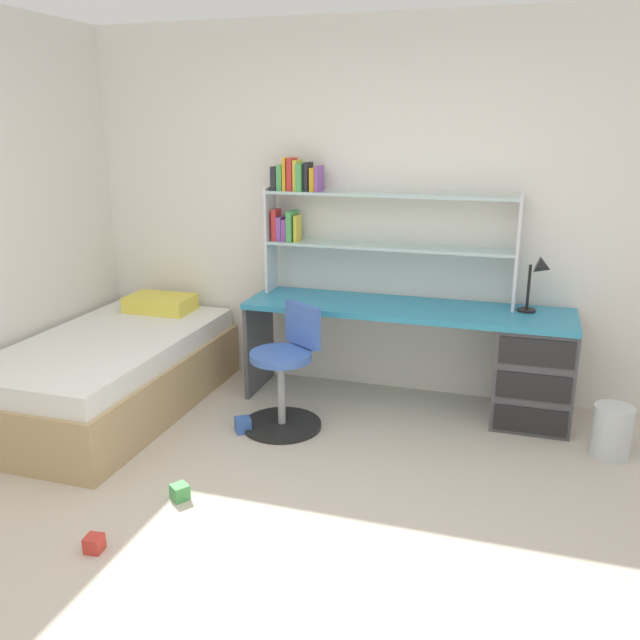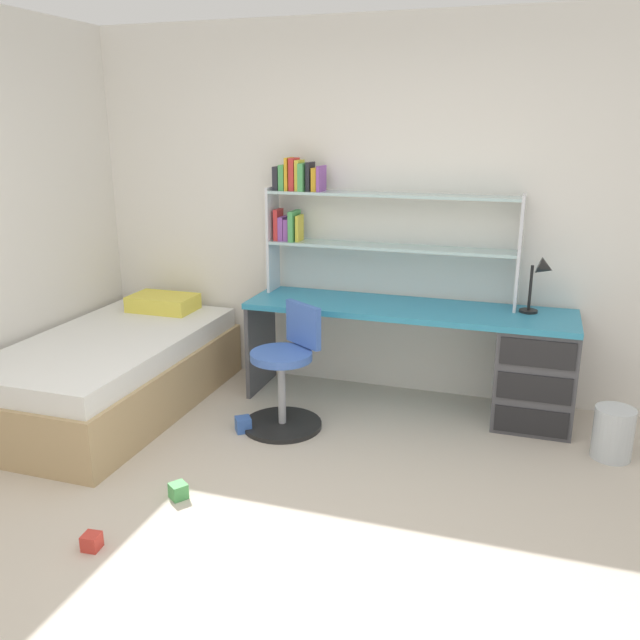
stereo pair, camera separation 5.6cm
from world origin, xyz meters
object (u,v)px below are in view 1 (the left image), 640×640
desk (494,358)px  waste_bin (612,431)px  swivel_chair (285,380)px  bookshelf_hutch (353,216)px  toy_block_green_0 (180,492)px  toy_block_blue_2 (243,425)px  toy_block_red_1 (94,544)px  bed_platform (111,373)px  desk_lamp (540,276)px

desk → waste_bin: (0.72, -0.38, -0.26)m
desk → swivel_chair: swivel_chair is taller
bookshelf_hutch → toy_block_green_0: (-0.48, -1.76, -1.26)m
desk → toy_block_blue_2: desk is taller
bookshelf_hutch → toy_block_red_1: bookshelf_hutch is taller
desk → toy_block_blue_2: (-1.52, -0.75, -0.37)m
desk → bookshelf_hutch: bookshelf_hutch is taller
toy_block_red_1 → toy_block_green_0: bearing=72.6°
bed_platform → desk: bearing=14.7°
desk → desk_lamp: (0.24, 0.07, 0.56)m
desk_lamp → swivel_chair: bearing=-156.8°
bookshelf_hutch → toy_block_blue_2: 1.63m
bookshelf_hutch → toy_block_red_1: 2.68m
desk_lamp → toy_block_green_0: bearing=-136.5°
waste_bin → toy_block_red_1: (-2.40, -1.73, -0.12)m
desk_lamp → toy_block_blue_2: desk_lamp is taller
bed_platform → toy_block_blue_2: (1.02, -0.08, -0.21)m
desk → toy_block_red_1: bearing=-128.4°
swivel_chair → toy_block_blue_2: 0.40m
desk_lamp → swivel_chair: (-1.52, -0.65, -0.65)m
bookshelf_hutch → toy_block_blue_2: bearing=-117.7°
bookshelf_hutch → waste_bin: 2.17m
bed_platform → toy_block_blue_2: bearing=-4.5°
toy_block_blue_2 → toy_block_red_1: bearing=-96.6°
swivel_chair → toy_block_green_0: (-0.23, -1.01, -0.28)m
desk → bookshelf_hutch: bearing=170.8°
waste_bin → toy_block_red_1: size_ratio=4.02×
swivel_chair → toy_block_red_1: swivel_chair is taller
bookshelf_hutch → toy_block_green_0: bearing=-105.1°
bookshelf_hutch → swivel_chair: (-0.25, -0.75, -0.98)m
desk → desk_lamp: 0.62m
bookshelf_hutch → bed_platform: 2.01m
desk_lamp → toy_block_blue_2: (-1.76, -0.82, -0.93)m
desk_lamp → toy_block_green_0: 2.59m
bed_platform → toy_block_red_1: size_ratio=24.66×
desk_lamp → bed_platform: 2.97m
bed_platform → toy_block_green_0: (1.03, -0.92, -0.22)m
bed_platform → waste_bin: bed_platform is taller
swivel_chair → toy_block_red_1: 1.61m
desk → toy_block_green_0: desk is taller
bed_platform → toy_block_blue_2: size_ratio=20.18×
desk_lamp → desk: bearing=-162.8°
toy_block_red_1 → waste_bin: bearing=35.8°
bed_platform → toy_block_blue_2: bed_platform is taller
bed_platform → toy_block_blue_2: 1.05m
desk → swivel_chair: (-1.28, -0.58, -0.09)m
bookshelf_hutch → waste_bin: (1.76, -0.55, -1.15)m
toy_block_green_0 → bookshelf_hutch: bearing=74.9°
bookshelf_hutch → desk_lamp: bookshelf_hutch is taller
toy_block_green_0 → toy_block_red_1: bearing=-107.4°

